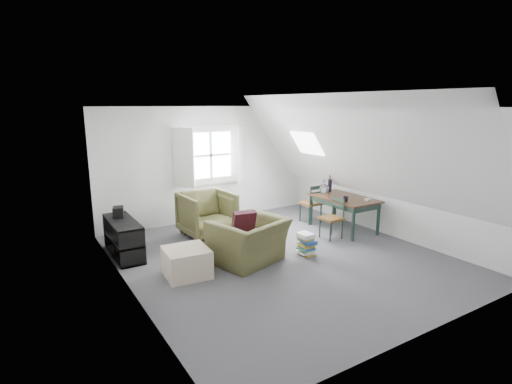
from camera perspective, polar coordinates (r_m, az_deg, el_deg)
floor at (r=6.89m, az=3.60°, el=-9.25°), size 5.50×5.50×0.00m
ceiling at (r=6.40m, az=3.91°, el=12.03°), size 5.50×5.50×0.00m
wall_back at (r=8.88m, az=-6.60°, el=3.99°), size 5.00×0.00×5.00m
wall_front at (r=4.64m, az=23.86°, el=-4.82°), size 5.00×0.00×5.00m
wall_left at (r=5.51m, az=-17.99°, el=-1.76°), size 0.00×5.50×5.50m
wall_right at (r=8.22m, az=18.13°, el=2.77°), size 0.00×5.50×5.50m
slope_left at (r=5.70m, az=-9.03°, el=4.54°), size 3.19×5.50×4.48m
slope_right at (r=7.45m, az=13.63°, el=6.18°), size 3.19×5.50×4.48m
dormer_window at (r=8.79m, az=-6.42°, el=5.22°), size 1.71×0.35×1.30m
skylight at (r=8.42m, az=7.31°, el=6.90°), size 0.35×0.75×0.47m
armchair_near at (r=6.68m, az=-1.05°, el=-9.94°), size 1.34×1.25×0.72m
armchair_far at (r=8.03m, az=-6.92°, el=-6.12°), size 0.99×1.01×0.88m
throw_pillow at (r=6.58m, az=-1.74°, el=-4.27°), size 0.41×0.28×0.39m
ottoman at (r=6.20m, az=-9.88°, el=-9.84°), size 0.69×0.69×0.43m
dining_table at (r=8.34m, az=12.45°, el=-1.33°), size 0.83×1.38×0.69m
demijohn at (r=8.51m, az=9.69°, el=0.52°), size 0.20×0.20×0.29m
vase_twigs at (r=8.74m, az=10.50°, el=1.01°), size 0.09×0.10×0.67m
cup at (r=7.94m, az=12.68°, el=-1.35°), size 0.11×0.11×0.10m
paper_box at (r=8.15m, az=15.69°, el=-1.03°), size 0.11×0.07×0.04m
dining_chair_far at (r=8.78m, az=7.96°, el=-1.53°), size 0.40×0.40×0.85m
dining_chair_near at (r=7.83m, az=10.88°, el=-3.58°), size 0.37×0.37×0.79m
media_shelf at (r=7.18m, az=-18.31°, el=-6.57°), size 0.41×1.22×0.63m
electronics_box at (r=7.33m, az=-19.08°, el=-2.76°), size 0.23×0.28×0.19m
magazine_stack at (r=6.97m, az=7.20°, el=-7.39°), size 0.29×0.34×0.38m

